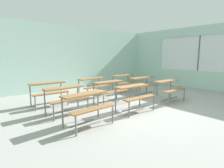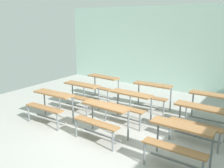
{
  "view_description": "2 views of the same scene",
  "coord_description": "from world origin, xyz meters",
  "px_view_note": "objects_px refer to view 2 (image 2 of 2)",
  "views": [
    {
      "loc": [
        -3.8,
        -3.3,
        1.6
      ],
      "look_at": [
        -0.09,
        1.05,
        0.66
      ],
      "focal_mm": 28.0,
      "sensor_mm": 36.0,
      "label": 1
    },
    {
      "loc": [
        2.8,
        -3.85,
        2.51
      ],
      "look_at": [
        -0.79,
        1.31,
        0.85
      ],
      "focal_mm": 39.0,
      "sensor_mm": 36.0,
      "label": 2
    }
  ],
  "objects_px": {
    "desk_bench_r0c1": "(102,114)",
    "desk_bench_r2c2": "(211,102)",
    "desk_bench_r0c0": "(51,101)",
    "desk_bench_r1c0": "(79,91)",
    "desk_bench_r2c1": "(151,91)",
    "desk_bench_r0c2": "(179,137)",
    "desk_bench_r2c0": "(101,82)",
    "desk_bench_r1c1": "(129,101)",
    "desk_bench_r1c2": "(199,116)"
  },
  "relations": [
    {
      "from": "desk_bench_r0c2",
      "to": "desk_bench_r2c1",
      "type": "distance_m",
      "value": 2.78
    },
    {
      "from": "desk_bench_r0c1",
      "to": "desk_bench_r2c2",
      "type": "relative_size",
      "value": 1.01
    },
    {
      "from": "desk_bench_r0c1",
      "to": "desk_bench_r1c2",
      "type": "distance_m",
      "value": 2.03
    },
    {
      "from": "desk_bench_r0c0",
      "to": "desk_bench_r1c0",
      "type": "distance_m",
      "value": 1.06
    },
    {
      "from": "desk_bench_r0c0",
      "to": "desk_bench_r1c1",
      "type": "bearing_deg",
      "value": 32.28
    },
    {
      "from": "desk_bench_r2c0",
      "to": "desk_bench_r0c0",
      "type": "bearing_deg",
      "value": -85.38
    },
    {
      "from": "desk_bench_r0c0",
      "to": "desk_bench_r1c0",
      "type": "height_order",
      "value": "same"
    },
    {
      "from": "desk_bench_r1c1",
      "to": "desk_bench_r2c2",
      "type": "bearing_deg",
      "value": 32.83
    },
    {
      "from": "desk_bench_r0c1",
      "to": "desk_bench_r1c0",
      "type": "bearing_deg",
      "value": 148.9
    },
    {
      "from": "desk_bench_r0c0",
      "to": "desk_bench_r2c2",
      "type": "xyz_separation_m",
      "value": [
        3.31,
        2.16,
        0.0
      ]
    },
    {
      "from": "desk_bench_r0c1",
      "to": "desk_bench_r2c2",
      "type": "distance_m",
      "value": 2.74
    },
    {
      "from": "desk_bench_r2c0",
      "to": "desk_bench_r0c2",
      "type": "bearing_deg",
      "value": -30.6
    },
    {
      "from": "desk_bench_r0c0",
      "to": "desk_bench_r0c2",
      "type": "bearing_deg",
      "value": -3.29
    },
    {
      "from": "desk_bench_r1c1",
      "to": "desk_bench_r0c2",
      "type": "bearing_deg",
      "value": -33.12
    },
    {
      "from": "desk_bench_r0c1",
      "to": "desk_bench_r2c0",
      "type": "height_order",
      "value": "same"
    },
    {
      "from": "desk_bench_r2c0",
      "to": "desk_bench_r2c2",
      "type": "distance_m",
      "value": 3.37
    },
    {
      "from": "desk_bench_r1c1",
      "to": "desk_bench_r2c0",
      "type": "relative_size",
      "value": 0.98
    },
    {
      "from": "desk_bench_r1c0",
      "to": "desk_bench_r2c2",
      "type": "bearing_deg",
      "value": 17.47
    },
    {
      "from": "desk_bench_r0c2",
      "to": "desk_bench_r2c1",
      "type": "height_order",
      "value": "same"
    },
    {
      "from": "desk_bench_r0c1",
      "to": "desk_bench_r2c1",
      "type": "relative_size",
      "value": 0.99
    },
    {
      "from": "desk_bench_r1c0",
      "to": "desk_bench_r2c1",
      "type": "bearing_deg",
      "value": 33.2
    },
    {
      "from": "desk_bench_r0c1",
      "to": "desk_bench_r1c1",
      "type": "bearing_deg",
      "value": 91.92
    },
    {
      "from": "desk_bench_r2c0",
      "to": "desk_bench_r2c1",
      "type": "xyz_separation_m",
      "value": [
        1.74,
        0.02,
        0.0
      ]
    },
    {
      "from": "desk_bench_r0c0",
      "to": "desk_bench_r1c1",
      "type": "xyz_separation_m",
      "value": [
        1.6,
        1.11,
        0.0
      ]
    },
    {
      "from": "desk_bench_r1c1",
      "to": "desk_bench_r2c2",
      "type": "distance_m",
      "value": 2.01
    },
    {
      "from": "desk_bench_r0c0",
      "to": "desk_bench_r0c2",
      "type": "distance_m",
      "value": 3.3
    },
    {
      "from": "desk_bench_r0c2",
      "to": "desk_bench_r2c0",
      "type": "bearing_deg",
      "value": 146.54
    },
    {
      "from": "desk_bench_r0c2",
      "to": "desk_bench_r1c0",
      "type": "bearing_deg",
      "value": 161.4
    },
    {
      "from": "desk_bench_r1c0",
      "to": "desk_bench_r0c1",
      "type": "bearing_deg",
      "value": -34.03
    },
    {
      "from": "desk_bench_r0c0",
      "to": "desk_bench_r2c2",
      "type": "relative_size",
      "value": 1.01
    },
    {
      "from": "desk_bench_r2c1",
      "to": "desk_bench_r1c0",
      "type": "bearing_deg",
      "value": -148.83
    },
    {
      "from": "desk_bench_r0c2",
      "to": "desk_bench_r2c1",
      "type": "xyz_separation_m",
      "value": [
        -1.63,
        2.25,
        0.0
      ]
    },
    {
      "from": "desk_bench_r1c2",
      "to": "desk_bench_r2c0",
      "type": "bearing_deg",
      "value": 163.9
    },
    {
      "from": "desk_bench_r0c1",
      "to": "desk_bench_r2c2",
      "type": "xyz_separation_m",
      "value": [
        1.71,
        2.15,
        0.0
      ]
    },
    {
      "from": "desk_bench_r1c0",
      "to": "desk_bench_r2c0",
      "type": "xyz_separation_m",
      "value": [
        -0.06,
        1.11,
        0.0
      ]
    },
    {
      "from": "desk_bench_r0c2",
      "to": "desk_bench_r1c0",
      "type": "distance_m",
      "value": 3.49
    },
    {
      "from": "desk_bench_r1c0",
      "to": "desk_bench_r1c2",
      "type": "relative_size",
      "value": 0.99
    },
    {
      "from": "desk_bench_r1c0",
      "to": "desk_bench_r2c2",
      "type": "distance_m",
      "value": 3.49
    },
    {
      "from": "desk_bench_r1c0",
      "to": "desk_bench_r2c0",
      "type": "height_order",
      "value": "same"
    },
    {
      "from": "desk_bench_r0c1",
      "to": "desk_bench_r2c0",
      "type": "xyz_separation_m",
      "value": [
        -1.66,
        2.16,
        0.0
      ]
    },
    {
      "from": "desk_bench_r1c0",
      "to": "desk_bench_r1c2",
      "type": "distance_m",
      "value": 3.32
    },
    {
      "from": "desk_bench_r0c2",
      "to": "desk_bench_r1c1",
      "type": "height_order",
      "value": "same"
    },
    {
      "from": "desk_bench_r0c1",
      "to": "desk_bench_r2c1",
      "type": "bearing_deg",
      "value": 89.98
    },
    {
      "from": "desk_bench_r0c2",
      "to": "desk_bench_r2c0",
      "type": "relative_size",
      "value": 0.98
    },
    {
      "from": "desk_bench_r0c2",
      "to": "desk_bench_r0c0",
      "type": "bearing_deg",
      "value": 179.15
    },
    {
      "from": "desk_bench_r2c0",
      "to": "desk_bench_r1c0",
      "type": "bearing_deg",
      "value": -83.99
    },
    {
      "from": "desk_bench_r1c1",
      "to": "desk_bench_r1c2",
      "type": "height_order",
      "value": "same"
    },
    {
      "from": "desk_bench_r0c0",
      "to": "desk_bench_r0c1",
      "type": "distance_m",
      "value": 1.6
    },
    {
      "from": "desk_bench_r0c1",
      "to": "desk_bench_r2c2",
      "type": "height_order",
      "value": "same"
    },
    {
      "from": "desk_bench_r1c2",
      "to": "desk_bench_r2c2",
      "type": "height_order",
      "value": "same"
    }
  ]
}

